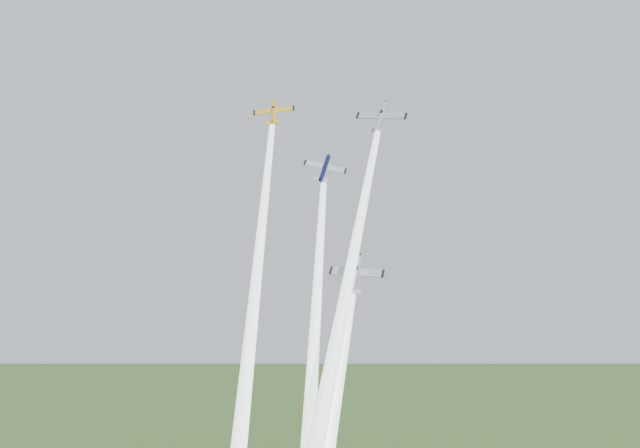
{
  "coord_description": "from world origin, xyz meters",
  "views": [
    {
      "loc": [
        25.0,
        -112.5,
        81.91
      ],
      "look_at": [
        0.0,
        -6.0,
        92.0
      ],
      "focal_mm": 45.0,
      "sensor_mm": 36.0,
      "label": 1
    }
  ],
  "objects_px": {
    "plane_silver_right": "(381,117)",
    "plane_silver_low": "(356,274)",
    "plane_yellow": "(274,112)",
    "plane_navy": "(325,168)"
  },
  "relations": [
    {
      "from": "plane_silver_right",
      "to": "plane_silver_low",
      "type": "xyz_separation_m",
      "value": [
        -1.24,
        -13.81,
        -23.7
      ]
    },
    {
      "from": "plane_yellow",
      "to": "plane_silver_low",
      "type": "height_order",
      "value": "plane_yellow"
    },
    {
      "from": "plane_navy",
      "to": "plane_silver_low",
      "type": "relative_size",
      "value": 0.9
    },
    {
      "from": "plane_navy",
      "to": "plane_silver_right",
      "type": "height_order",
      "value": "plane_silver_right"
    },
    {
      "from": "plane_navy",
      "to": "plane_silver_low",
      "type": "height_order",
      "value": "plane_navy"
    },
    {
      "from": "plane_yellow",
      "to": "plane_silver_right",
      "type": "height_order",
      "value": "plane_yellow"
    },
    {
      "from": "plane_yellow",
      "to": "plane_silver_low",
      "type": "xyz_separation_m",
      "value": [
        16.34,
        -17.32,
        -26.3
      ]
    },
    {
      "from": "plane_navy",
      "to": "plane_yellow",
      "type": "bearing_deg",
      "value": 148.58
    },
    {
      "from": "plane_yellow",
      "to": "plane_silver_low",
      "type": "bearing_deg",
      "value": -56.29
    },
    {
      "from": "plane_yellow",
      "to": "plane_navy",
      "type": "height_order",
      "value": "plane_yellow"
    }
  ]
}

